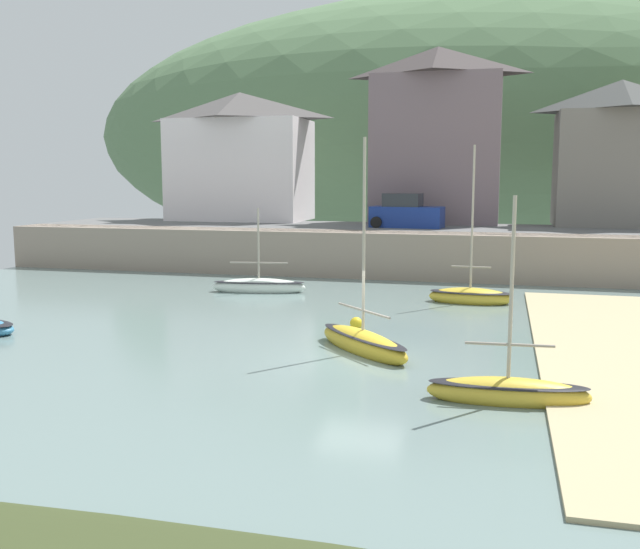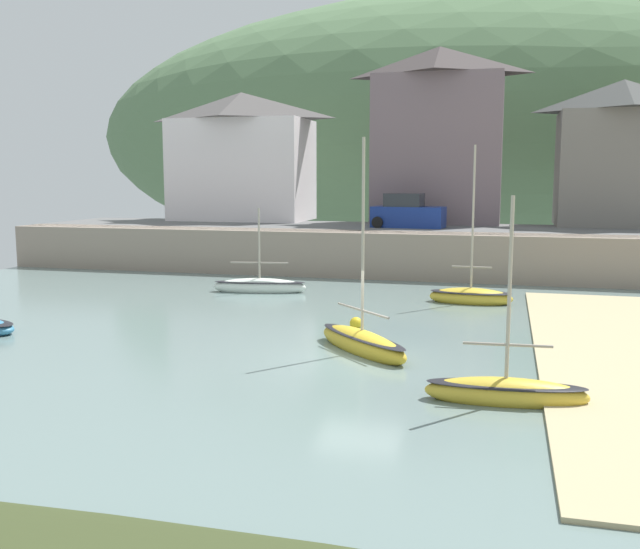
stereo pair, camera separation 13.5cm
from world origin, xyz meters
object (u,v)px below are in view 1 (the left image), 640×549
waterfront_building_right (619,152)px  mooring_buoy (356,323)px  motorboat_with_cabin (508,391)px  waterfront_building_centre (437,135)px  sailboat_tall_mast (259,286)px  parked_car_near_slipway (406,213)px  waterfront_building_left (240,156)px  sailboat_far_left (470,296)px  fishing_boat_green (363,342)px

waterfront_building_right → mooring_buoy: waterfront_building_right is taller
motorboat_with_cabin → waterfront_building_right: bearing=74.1°
waterfront_building_centre → waterfront_building_right: (10.64, 0.00, -1.17)m
motorboat_with_cabin → sailboat_tall_mast: bearing=125.2°
waterfront_building_centre → parked_car_near_slipway: size_ratio=2.54×
motorboat_with_cabin → mooring_buoy: motorboat_with_cabin is taller
waterfront_building_left → sailboat_tall_mast: waterfront_building_left is taller
parked_car_near_slipway → sailboat_far_left: bearing=-62.7°
waterfront_building_right → parked_car_near_slipway: bearing=-159.2°
waterfront_building_left → mooring_buoy: bearing=-59.7°
sailboat_far_left → parked_car_near_slipway: bearing=113.8°
fishing_boat_green → motorboat_with_cabin: bearing=2.7°
waterfront_building_centre → sailboat_far_left: 17.06m
sailboat_far_left → motorboat_with_cabin: (1.46, -13.38, -0.02)m
waterfront_building_right → mooring_buoy: size_ratio=18.89×
motorboat_with_cabin → mooring_buoy: size_ratio=11.23×
sailboat_far_left → waterfront_building_centre: bearing=103.3°
fishing_boat_green → mooring_buoy: bearing=150.3°
motorboat_with_cabin → mooring_buoy: bearing=121.4°
waterfront_building_centre → sailboat_tall_mast: waterfront_building_centre is taller
sailboat_far_left → mooring_buoy: 7.04m
sailboat_far_left → waterfront_building_left: bearing=138.9°
waterfront_building_centre → parked_car_near_slipway: 6.60m
waterfront_building_right → sailboat_tall_mast: waterfront_building_right is taller
waterfront_building_right → fishing_boat_green: 27.37m
waterfront_building_right → fishing_boat_green: (-10.47, -24.46, -6.40)m
waterfront_building_right → motorboat_with_cabin: bearing=-102.4°
waterfront_building_left → fishing_boat_green: size_ratio=1.39×
motorboat_with_cabin → parked_car_near_slipway: 24.71m
motorboat_with_cabin → parked_car_near_slipway: motorboat_with_cabin is taller
waterfront_building_right → sailboat_far_left: waterfront_building_right is taller
waterfront_building_right → waterfront_building_centre: bearing=180.0°
waterfront_building_centre → sailboat_far_left: bearing=-78.9°
fishing_boat_green → mooring_buoy: (-0.92, 3.47, -0.18)m
waterfront_building_centre → sailboat_far_left: size_ratio=1.59×
waterfront_building_left → parked_car_near_slipway: 13.09m
waterfront_building_left → sailboat_tall_mast: size_ratio=2.08×
sailboat_far_left → fishing_boat_green: bearing=-104.2°
sailboat_far_left → parked_car_near_slipway: 11.66m
motorboat_with_cabin → parked_car_near_slipway: size_ratio=1.19×
motorboat_with_cabin → parked_car_near_slipway: bearing=99.7°
sailboat_far_left → motorboat_with_cabin: sailboat_far_left is taller
fishing_boat_green → motorboat_with_cabin: (4.24, -3.92, -0.04)m
waterfront_building_centre → sailboat_tall_mast: 17.73m
waterfront_building_left → motorboat_with_cabin: size_ratio=1.83×
motorboat_with_cabin → sailboat_tall_mast: 17.68m
sailboat_tall_mast → parked_car_near_slipway: bearing=52.1°
waterfront_building_left → waterfront_building_right: 23.65m
waterfront_building_right → motorboat_with_cabin: waterfront_building_right is taller
sailboat_tall_mast → parked_car_near_slipway: parked_car_near_slipway is taller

